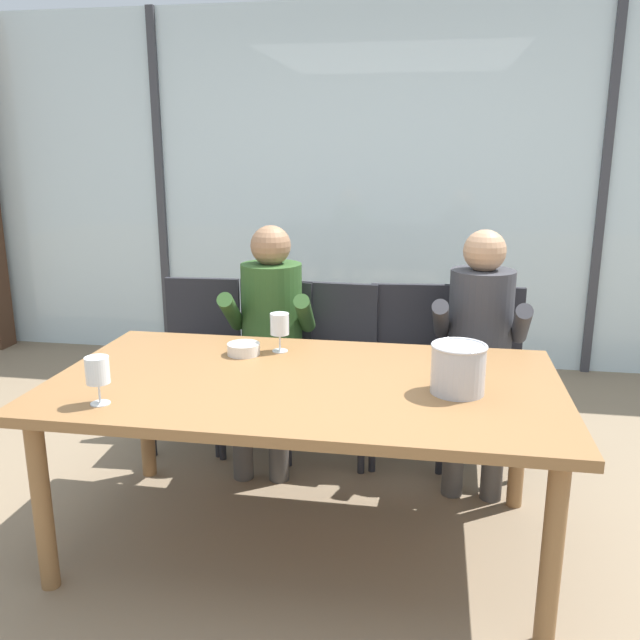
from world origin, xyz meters
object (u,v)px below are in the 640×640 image
chair_left_of_center (270,350)px  ice_bucket_primary (458,368)px  chair_near_curtain (199,347)px  tasting_bowl (244,349)px  dining_table (305,395)px  person_charcoal_jacket (480,336)px  chair_near_window_right (482,360)px  person_olive_shirt (270,326)px  chair_center (335,355)px  wine_glass_by_left_taster (280,326)px  wine_glass_near_bucket (98,372)px  chair_right_of_center (409,356)px

chair_left_of_center → ice_bucket_primary: (0.97, -1.00, 0.29)m
chair_near_curtain → tasting_bowl: bearing=-59.2°
dining_table → chair_left_of_center: size_ratio=2.21×
chair_left_of_center → chair_near_curtain: bearing=-170.4°
person_charcoal_jacket → tasting_bowl: person_charcoal_jacket is taller
chair_near_window_right → person_olive_shirt: 1.12m
dining_table → ice_bucket_primary: ice_bucket_primary is taller
chair_center → wine_glass_by_left_taster: bearing=-102.8°
chair_near_curtain → ice_bucket_primary: ice_bucket_primary is taller
chair_left_of_center → tasting_bowl: chair_left_of_center is taller
chair_left_of_center → chair_center: 0.36m
person_olive_shirt → ice_bucket_primary: size_ratio=5.87×
chair_left_of_center → ice_bucket_primary: bearing=-37.7°
dining_table → ice_bucket_primary: size_ratio=9.57×
chair_left_of_center → person_charcoal_jacket: person_charcoal_jacket is taller
ice_bucket_primary → wine_glass_near_bucket: size_ratio=1.19×
chair_left_of_center → chair_near_window_right: size_ratio=1.00×
chair_near_window_right → wine_glass_near_bucket: chair_near_window_right is taller
chair_center → person_charcoal_jacket: size_ratio=0.74×
chair_left_of_center → wine_glass_near_bucket: chair_left_of_center is taller
person_charcoal_jacket → ice_bucket_primary: size_ratio=5.87×
tasting_bowl → dining_table: bearing=-39.5°
chair_right_of_center → wine_glass_near_bucket: (-1.04, -1.35, 0.31)m
chair_center → chair_near_window_right: 0.77m
chair_right_of_center → chair_left_of_center: bearing=176.0°
chair_near_curtain → wine_glass_by_left_taster: bearing=-48.2°
tasting_bowl → ice_bucket_primary: bearing=-19.2°
chair_left_of_center → chair_center: (0.36, -0.02, 0.00)m
chair_near_curtain → wine_glass_near_bucket: (0.12, -1.32, 0.31)m
person_charcoal_jacket → wine_glass_by_left_taster: size_ratio=7.00×
dining_table → chair_near_curtain: (-0.78, 0.94, -0.13)m
chair_right_of_center → ice_bucket_primary: bearing=-83.9°
ice_bucket_primary → person_olive_shirt: bearing=136.9°
chair_right_of_center → person_olive_shirt: bearing=-173.7°
dining_table → chair_near_window_right: bearing=52.6°
person_olive_shirt → chair_right_of_center: bearing=7.5°
ice_bucket_primary → wine_glass_near_bucket: bearing=-165.2°
chair_right_of_center → wine_glass_near_bucket: chair_right_of_center is taller
chair_near_window_right → tasting_bowl: 1.31m
wine_glass_near_bucket → person_charcoal_jacket: bearing=40.9°
chair_near_curtain → chair_left_of_center: 0.40m
ice_bucket_primary → chair_left_of_center: bearing=133.9°
chair_near_curtain → chair_near_window_right: same height
tasting_bowl → chair_center: bearing=65.1°
dining_table → person_charcoal_jacket: person_charcoal_jacket is taller
chair_near_curtain → person_olive_shirt: bearing=-18.9°
dining_table → chair_center: bearing=91.0°
person_charcoal_jacket → ice_bucket_primary: (-0.14, -0.87, 0.12)m
chair_center → person_charcoal_jacket: 0.77m
chair_left_of_center → chair_center: same height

